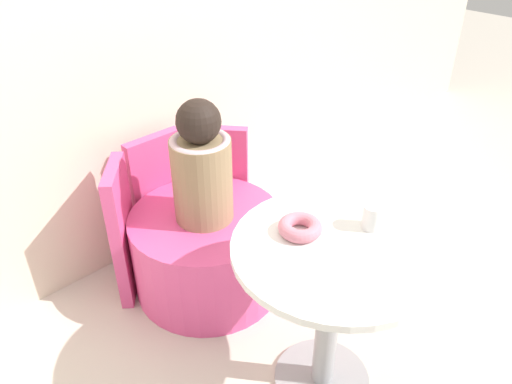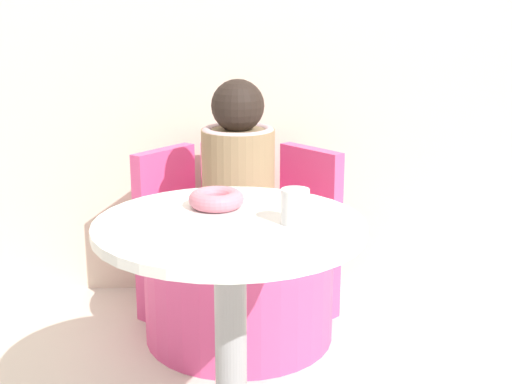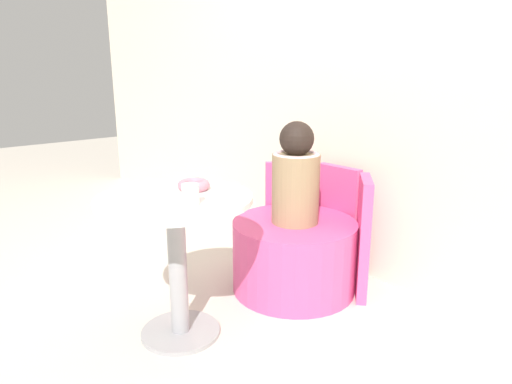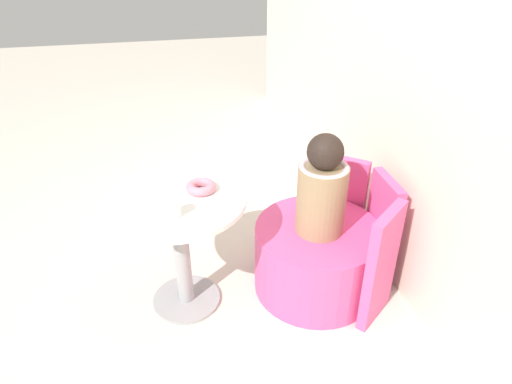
{
  "view_description": "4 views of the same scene",
  "coord_description": "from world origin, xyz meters",
  "px_view_note": "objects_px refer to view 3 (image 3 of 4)",
  "views": [
    {
      "loc": [
        -1.01,
        -0.71,
        1.59
      ],
      "look_at": [
        0.03,
        0.38,
        0.62
      ],
      "focal_mm": 35.0,
      "sensor_mm": 36.0,
      "label": 1
    },
    {
      "loc": [
        -0.01,
        -1.62,
        1.14
      ],
      "look_at": [
        0.05,
        0.3,
        0.62
      ],
      "focal_mm": 50.0,
      "sensor_mm": 36.0,
      "label": 2
    },
    {
      "loc": [
        1.55,
        -0.96,
        1.14
      ],
      "look_at": [
        0.04,
        0.38,
        0.59
      ],
      "focal_mm": 32.0,
      "sensor_mm": 36.0,
      "label": 3
    },
    {
      "loc": [
        1.78,
        -0.03,
        1.73
      ],
      "look_at": [
        -0.03,
        0.35,
        0.61
      ],
      "focal_mm": 32.0,
      "sensor_mm": 36.0,
      "label": 4
    }
  ],
  "objects_px": {
    "tub_chair": "(294,256)",
    "child_figure": "(296,177)",
    "cup": "(191,195)",
    "round_table": "(176,234)",
    "donut": "(194,185)"
  },
  "relations": [
    {
      "from": "round_table",
      "to": "tub_chair",
      "type": "height_order",
      "value": "round_table"
    },
    {
      "from": "round_table",
      "to": "child_figure",
      "type": "relative_size",
      "value": 1.25
    },
    {
      "from": "round_table",
      "to": "donut",
      "type": "xyz_separation_m",
      "value": [
        -0.03,
        0.12,
        0.19
      ]
    },
    {
      "from": "tub_chair",
      "to": "donut",
      "type": "distance_m",
      "value": 0.74
    },
    {
      "from": "tub_chair",
      "to": "cup",
      "type": "xyz_separation_m",
      "value": [
        0.13,
        -0.71,
        0.49
      ]
    },
    {
      "from": "child_figure",
      "to": "cup",
      "type": "xyz_separation_m",
      "value": [
        0.13,
        -0.71,
        0.06
      ]
    },
    {
      "from": "round_table",
      "to": "tub_chair",
      "type": "distance_m",
      "value": 0.75
    },
    {
      "from": "child_figure",
      "to": "donut",
      "type": "bearing_deg",
      "value": -95.97
    },
    {
      "from": "child_figure",
      "to": "donut",
      "type": "xyz_separation_m",
      "value": [
        -0.06,
        -0.57,
        0.04
      ]
    },
    {
      "from": "round_table",
      "to": "child_figure",
      "type": "distance_m",
      "value": 0.71
    },
    {
      "from": "child_figure",
      "to": "cup",
      "type": "height_order",
      "value": "child_figure"
    },
    {
      "from": "tub_chair",
      "to": "child_figure",
      "type": "distance_m",
      "value": 0.42
    },
    {
      "from": "round_table",
      "to": "donut",
      "type": "height_order",
      "value": "donut"
    },
    {
      "from": "tub_chair",
      "to": "child_figure",
      "type": "relative_size",
      "value": 1.25
    },
    {
      "from": "tub_chair",
      "to": "child_figure",
      "type": "bearing_deg",
      "value": 0.0
    }
  ]
}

